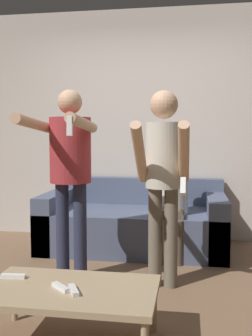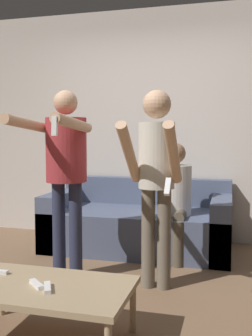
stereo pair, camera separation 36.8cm
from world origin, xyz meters
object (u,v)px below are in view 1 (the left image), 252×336
(person_seated, at_px, (172,194))
(remote_mid, at_px, (61,287))
(remote_near, at_px, (73,290))
(person_standing_left, at_px, (70,161))
(coffee_table, at_px, (70,293))
(remote_far, at_px, (13,276))
(person_standing_right, at_px, (163,169))
(couch, at_px, (134,224))

(person_seated, xyz_separation_m, remote_mid, (-0.55, -1.86, -0.27))
(remote_near, bearing_deg, person_standing_left, 108.02)
(person_standing_left, distance_m, coffee_table, 1.24)
(remote_near, height_order, remote_far, same)
(person_standing_right, xyz_separation_m, remote_far, (-0.86, -0.89, -0.60))
(person_seated, bearing_deg, remote_mid, -106.36)
(person_standing_left, xyz_separation_m, coffee_table, (0.30, -0.98, -0.70))
(remote_mid, height_order, remote_far, same)
(couch, xyz_separation_m, person_standing_left, (-0.38, -1.07, 0.75))
(remote_near, bearing_deg, person_seated, 76.23)
(coffee_table, bearing_deg, person_standing_right, 64.41)
(couch, distance_m, remote_far, 2.02)
(person_standing_right, distance_m, remote_near, 1.28)
(person_standing_left, relative_size, remote_mid, 11.71)
(remote_mid, bearing_deg, remote_near, -18.83)
(person_standing_left, height_order, remote_far, person_standing_left)
(remote_far, bearing_deg, couch, 76.39)
(coffee_table, height_order, remote_far, remote_far)
(couch, distance_m, coffee_table, 2.05)
(person_standing_right, relative_size, remote_mid, 11.56)
(couch, height_order, remote_mid, couch)
(person_standing_left, relative_size, coffee_table, 1.59)
(person_standing_left, height_order, person_seated, person_standing_left)
(couch, distance_m, remote_near, 2.11)
(remote_near, distance_m, remote_far, 0.46)
(couch, bearing_deg, coffee_table, -92.40)
(person_standing_left, distance_m, person_standing_right, 0.77)
(person_standing_right, height_order, remote_mid, person_standing_right)
(person_seated, relative_size, coffee_table, 1.14)
(person_standing_right, bearing_deg, person_seated, 87.78)
(person_standing_left, relative_size, remote_near, 10.70)
(remote_far, bearing_deg, person_standing_left, 84.19)
(couch, xyz_separation_m, remote_mid, (-0.13, -2.08, 0.10))
(person_standing_right, bearing_deg, remote_mid, -116.81)
(person_seated, distance_m, remote_far, 1.97)
(person_standing_left, relative_size, person_seated, 1.39)
(remote_near, bearing_deg, coffee_table, 123.66)
(person_seated, distance_m, remote_mid, 1.95)
(person_standing_right, relative_size, person_seated, 1.37)
(couch, xyz_separation_m, person_standing_right, (0.38, -1.07, 0.70))
(remote_far, bearing_deg, remote_near, -19.67)
(person_standing_left, height_order, remote_near, person_standing_left)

